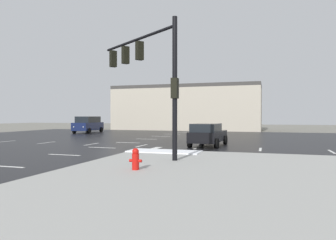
{
  "coord_description": "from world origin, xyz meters",
  "views": [
    {
      "loc": [
        10.35,
        -20.19,
        2.11
      ],
      "look_at": [
        1.16,
        8.77,
        1.72
      ],
      "focal_mm": 33.24,
      "sensor_mm": 36.0,
      "label": 1
    }
  ],
  "objects_px": {
    "traffic_signal_mast": "(148,67)",
    "fire_hydrant": "(136,159)",
    "suv_navy": "(88,124)",
    "sedan_black": "(208,134)"
  },
  "relations": [
    {
      "from": "fire_hydrant",
      "to": "sedan_black",
      "type": "bearing_deg",
      "value": 86.32
    },
    {
      "from": "fire_hydrant",
      "to": "suv_navy",
      "type": "height_order",
      "value": "suv_navy"
    },
    {
      "from": "fire_hydrant",
      "to": "sedan_black",
      "type": "xyz_separation_m",
      "value": [
        0.7,
        10.88,
        0.32
      ]
    },
    {
      "from": "traffic_signal_mast",
      "to": "fire_hydrant",
      "type": "xyz_separation_m",
      "value": [
        1.04,
        -3.94,
        -4.02
      ]
    },
    {
      "from": "fire_hydrant",
      "to": "suv_navy",
      "type": "bearing_deg",
      "value": 125.4
    },
    {
      "from": "traffic_signal_mast",
      "to": "fire_hydrant",
      "type": "distance_m",
      "value": 5.73
    },
    {
      "from": "suv_navy",
      "to": "sedan_black",
      "type": "distance_m",
      "value": 21.33
    },
    {
      "from": "traffic_signal_mast",
      "to": "suv_navy",
      "type": "bearing_deg",
      "value": -16.43
    },
    {
      "from": "suv_navy",
      "to": "fire_hydrant",
      "type": "bearing_deg",
      "value": 31.04
    },
    {
      "from": "traffic_signal_mast",
      "to": "suv_navy",
      "type": "xyz_separation_m",
      "value": [
        -15.56,
        19.42,
        -3.47
      ]
    }
  ]
}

